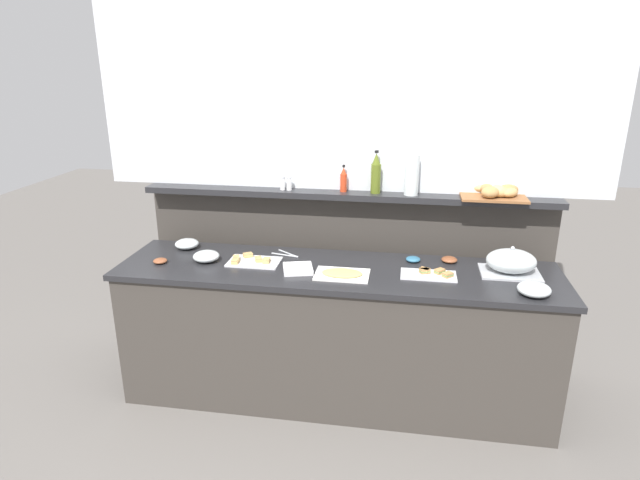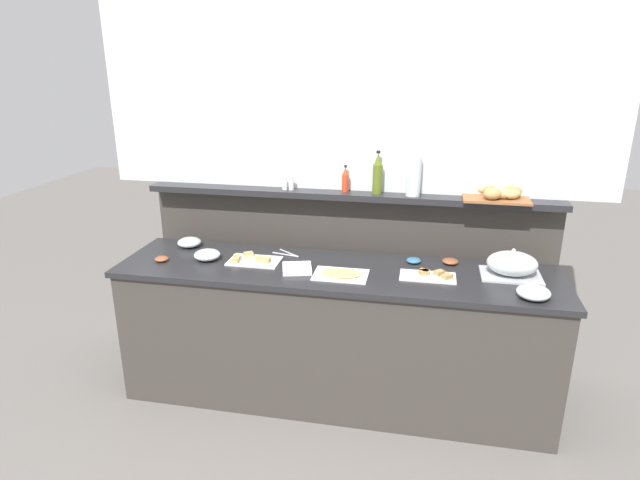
# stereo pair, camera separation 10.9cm
# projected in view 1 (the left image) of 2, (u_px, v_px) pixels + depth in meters

# --- Properties ---
(ground_plane) EXTENTS (12.00, 12.00, 0.00)m
(ground_plane) POSITION_uv_depth(u_px,v_px,m) (346.00, 348.00, 4.06)
(ground_plane) COLOR slate
(buffet_counter) EXTENTS (2.65, 0.65, 0.89)m
(buffet_counter) POSITION_uv_depth(u_px,v_px,m) (336.00, 334.00, 3.36)
(buffet_counter) COLOR #3D3833
(buffet_counter) RESTS_ON ground_plane
(back_ledge_unit) EXTENTS (2.72, 0.22, 1.25)m
(back_ledge_unit) POSITION_uv_depth(u_px,v_px,m) (346.00, 272.00, 3.76)
(back_ledge_unit) COLOR #3D3833
(back_ledge_unit) RESTS_ON ground_plane
(upper_wall_panel) EXTENTS (3.32, 0.08, 1.35)m
(upper_wall_panel) POSITION_uv_depth(u_px,v_px,m) (349.00, 84.00, 3.37)
(upper_wall_panel) COLOR silver
(upper_wall_panel) RESTS_ON back_ledge_unit
(sandwich_platter_side) EXTENTS (0.32, 0.16, 0.04)m
(sandwich_platter_side) POSITION_uv_depth(u_px,v_px,m) (430.00, 274.00, 3.11)
(sandwich_platter_side) COLOR silver
(sandwich_platter_side) RESTS_ON buffet_counter
(sandwich_platter_rear) EXTENTS (0.32, 0.20, 0.04)m
(sandwich_platter_rear) POSITION_uv_depth(u_px,v_px,m) (253.00, 261.00, 3.31)
(sandwich_platter_rear) COLOR silver
(sandwich_platter_rear) RESTS_ON buffet_counter
(cold_cuts_platter) EXTENTS (0.31, 0.21, 0.02)m
(cold_cuts_platter) POSITION_uv_depth(u_px,v_px,m) (342.00, 274.00, 3.11)
(cold_cuts_platter) COLOR white
(cold_cuts_platter) RESTS_ON buffet_counter
(serving_cloche) EXTENTS (0.34, 0.24, 0.17)m
(serving_cloche) POSITION_uv_depth(u_px,v_px,m) (511.00, 262.00, 3.11)
(serving_cloche) COLOR #B7BABF
(serving_cloche) RESTS_ON buffet_counter
(glass_bowl_large) EXTENTS (0.16, 0.16, 0.06)m
(glass_bowl_large) POSITION_uv_depth(u_px,v_px,m) (206.00, 257.00, 3.32)
(glass_bowl_large) COLOR silver
(glass_bowl_large) RESTS_ON buffet_counter
(glass_bowl_medium) EXTENTS (0.17, 0.17, 0.07)m
(glass_bowl_medium) POSITION_uv_depth(u_px,v_px,m) (534.00, 290.00, 2.85)
(glass_bowl_medium) COLOR silver
(glass_bowl_medium) RESTS_ON buffet_counter
(glass_bowl_small) EXTENTS (0.16, 0.16, 0.06)m
(glass_bowl_small) POSITION_uv_depth(u_px,v_px,m) (187.00, 244.00, 3.55)
(glass_bowl_small) COLOR silver
(glass_bowl_small) RESTS_ON buffet_counter
(condiment_bowl_dark) EXTENTS (0.08, 0.08, 0.03)m
(condiment_bowl_dark) POSITION_uv_depth(u_px,v_px,m) (160.00, 261.00, 3.30)
(condiment_bowl_dark) COLOR brown
(condiment_bowl_dark) RESTS_ON buffet_counter
(condiment_bowl_red) EXTENTS (0.10, 0.10, 0.03)m
(condiment_bowl_red) POSITION_uv_depth(u_px,v_px,m) (449.00, 260.00, 3.31)
(condiment_bowl_red) COLOR brown
(condiment_bowl_red) RESTS_ON buffet_counter
(condiment_bowl_teal) EXTENTS (0.09, 0.09, 0.03)m
(condiment_bowl_teal) POSITION_uv_depth(u_px,v_px,m) (413.00, 259.00, 3.32)
(condiment_bowl_teal) COLOR teal
(condiment_bowl_teal) RESTS_ON buffet_counter
(serving_tongs) EXTENTS (0.18, 0.12, 0.01)m
(serving_tongs) POSITION_uv_depth(u_px,v_px,m) (287.00, 254.00, 3.43)
(serving_tongs) COLOR #B7BABF
(serving_tongs) RESTS_ON buffet_counter
(napkin_stack) EXTENTS (0.21, 0.21, 0.03)m
(napkin_stack) POSITION_uv_depth(u_px,v_px,m) (298.00, 269.00, 3.18)
(napkin_stack) COLOR white
(napkin_stack) RESTS_ON buffet_counter
(olive_oil_bottle) EXTENTS (0.06, 0.06, 0.28)m
(olive_oil_bottle) POSITION_uv_depth(u_px,v_px,m) (376.00, 174.00, 3.43)
(olive_oil_bottle) COLOR #56661E
(olive_oil_bottle) RESTS_ON back_ledge_unit
(hot_sauce_bottle) EXTENTS (0.04, 0.04, 0.18)m
(hot_sauce_bottle) POSITION_uv_depth(u_px,v_px,m) (344.00, 180.00, 3.49)
(hot_sauce_bottle) COLOR red
(hot_sauce_bottle) RESTS_ON back_ledge_unit
(salt_shaker) EXTENTS (0.03, 0.03, 0.09)m
(salt_shaker) POSITION_uv_depth(u_px,v_px,m) (283.00, 183.00, 3.55)
(salt_shaker) COLOR white
(salt_shaker) RESTS_ON back_ledge_unit
(pepper_shaker) EXTENTS (0.03, 0.03, 0.09)m
(pepper_shaker) POSITION_uv_depth(u_px,v_px,m) (289.00, 184.00, 3.54)
(pepper_shaker) COLOR white
(pepper_shaker) RESTS_ON back_ledge_unit
(bread_basket) EXTENTS (0.40, 0.29, 0.08)m
(bread_basket) POSITION_uv_depth(u_px,v_px,m) (496.00, 192.00, 3.35)
(bread_basket) COLOR brown
(bread_basket) RESTS_ON back_ledge_unit
(water_carafe) EXTENTS (0.09, 0.09, 0.26)m
(water_carafe) POSITION_uv_depth(u_px,v_px,m) (412.00, 175.00, 3.39)
(water_carafe) COLOR silver
(water_carafe) RESTS_ON back_ledge_unit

